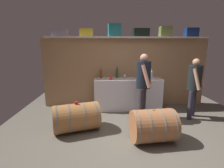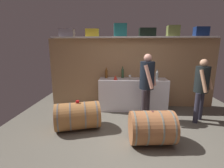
% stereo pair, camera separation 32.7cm
% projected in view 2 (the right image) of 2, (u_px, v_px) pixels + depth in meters
% --- Properties ---
extents(ground_plane, '(6.07, 7.68, 0.02)m').
position_uv_depth(ground_plane, '(135.00, 132.00, 3.49)').
color(ground_plane, '#615C52').
extents(back_wall_panel, '(4.87, 0.10, 2.02)m').
position_uv_depth(back_wall_panel, '(131.00, 73.00, 4.91)').
color(back_wall_panel, '#A57D57').
rests_on(back_wall_panel, ground).
extents(high_shelf_board, '(4.48, 0.40, 0.03)m').
position_uv_depth(high_shelf_board, '(133.00, 37.00, 4.54)').
color(high_shelf_board, silver).
rests_on(high_shelf_board, back_wall_panel).
extents(toolcase_grey, '(0.41, 0.25, 0.22)m').
position_uv_depth(toolcase_grey, '(67.00, 33.00, 4.61)').
color(toolcase_grey, gray).
rests_on(toolcase_grey, high_shelf_board).
extents(toolcase_yellow, '(0.37, 0.22, 0.22)m').
position_uv_depth(toolcase_yellow, '(92.00, 33.00, 4.57)').
color(toolcase_yellow, yellow).
rests_on(toolcase_yellow, high_shelf_board).
extents(toolcase_teal, '(0.36, 0.31, 0.34)m').
position_uv_depth(toolcase_teal, '(120.00, 30.00, 4.52)').
color(toolcase_teal, teal).
rests_on(toolcase_teal, high_shelf_board).
extents(toolcase_black, '(0.44, 0.27, 0.23)m').
position_uv_depth(toolcase_black, '(147.00, 32.00, 4.49)').
color(toolcase_black, black).
rests_on(toolcase_black, high_shelf_board).
extents(toolcase_olive, '(0.33, 0.32, 0.29)m').
position_uv_depth(toolcase_olive, '(173.00, 31.00, 4.45)').
color(toolcase_olive, olive).
rests_on(toolcase_olive, high_shelf_board).
extents(toolcase_navy, '(0.37, 0.22, 0.25)m').
position_uv_depth(toolcase_navy, '(201.00, 32.00, 4.42)').
color(toolcase_navy, navy).
rests_on(toolcase_navy, high_shelf_board).
extents(work_cabinet, '(1.90, 0.55, 0.89)m').
position_uv_depth(work_cabinet, '(133.00, 94.00, 4.70)').
color(work_cabinet, silver).
rests_on(work_cabinet, ground).
extents(wine_bottle_green, '(0.07, 0.07, 0.33)m').
position_uv_depth(wine_bottle_green, '(123.00, 73.00, 4.75)').
color(wine_bottle_green, '#345434').
rests_on(wine_bottle_green, work_cabinet).
extents(wine_bottle_amber, '(0.07, 0.07, 0.30)m').
position_uv_depth(wine_bottle_amber, '(106.00, 73.00, 4.75)').
color(wine_bottle_amber, brown).
rests_on(wine_bottle_amber, work_cabinet).
extents(wine_bottle_clear, '(0.08, 0.08, 0.29)m').
position_uv_depth(wine_bottle_clear, '(157.00, 76.00, 4.36)').
color(wine_bottle_clear, '#ADBABA').
rests_on(wine_bottle_clear, work_cabinet).
extents(wine_glass, '(0.07, 0.07, 0.13)m').
position_uv_depth(wine_glass, '(130.00, 76.00, 4.55)').
color(wine_glass, white).
rests_on(wine_glass, work_cabinet).
extents(red_funnel, '(0.11, 0.11, 0.13)m').
position_uv_depth(red_funnel, '(115.00, 77.00, 4.46)').
color(red_funnel, red).
rests_on(red_funnel, work_cabinet).
extents(wine_barrel_near, '(1.07, 0.83, 0.61)m').
position_uv_depth(wine_barrel_near, '(78.00, 116.00, 3.56)').
color(wine_barrel_near, '#A56C3B').
rests_on(wine_barrel_near, ground).
extents(wine_barrel_far, '(0.85, 0.68, 0.63)m').
position_uv_depth(wine_barrel_far, '(152.00, 127.00, 3.01)').
color(wine_barrel_far, '#A4663D').
rests_on(wine_barrel_far, ground).
extents(tasting_cup, '(0.07, 0.07, 0.05)m').
position_uv_depth(tasting_cup, '(77.00, 102.00, 3.49)').
color(tasting_cup, red).
rests_on(tasting_cup, wine_barrel_near).
extents(winemaker_pouring, '(0.46, 0.47, 1.50)m').
position_uv_depth(winemaker_pouring, '(202.00, 84.00, 3.81)').
color(winemaker_pouring, '#2E2C3B').
rests_on(winemaker_pouring, ground).
extents(visitor_tasting, '(0.44, 0.52, 1.61)m').
position_uv_depth(visitor_tasting, '(147.00, 80.00, 3.90)').
color(visitor_tasting, '#312A30').
rests_on(visitor_tasting, ground).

